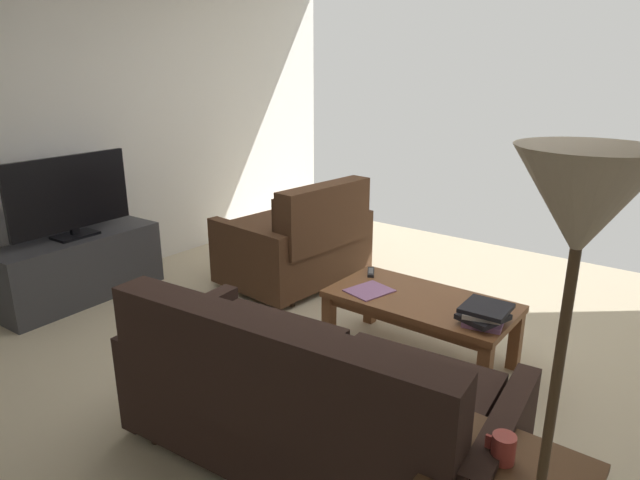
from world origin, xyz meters
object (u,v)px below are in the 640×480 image
loose_magazine (369,291)px  floor_lamp (576,246)px  coffee_mug (503,448)px  tv_stand (80,268)px  tv_remote (371,272)px  coffee_table (420,308)px  flat_tv (70,195)px  book_stack (484,314)px  sofa_main (306,399)px  loveseat_near (298,242)px

loose_magazine → floor_lamp: bearing=150.2°
loose_magazine → coffee_mug: bearing=151.4°
floor_lamp → tv_stand: (3.73, -0.70, -1.12)m
coffee_mug → tv_remote: bearing=-45.0°
coffee_table → flat_tv: flat_tv is taller
floor_lamp → coffee_mug: (0.18, -0.22, -0.81)m
coffee_mug → loose_magazine: 1.74m
coffee_mug → flat_tv: bearing=-7.6°
flat_tv → book_stack: (-3.03, -0.70, -0.38)m
sofa_main → tv_remote: sofa_main is taller
floor_lamp → flat_tv: floor_lamp is taller
coffee_mug → book_stack: coffee_mug is taller
book_stack → loose_magazine: book_stack is taller
book_stack → tv_remote: size_ratio=1.87×
tv_remote → coffee_mug: bearing=135.0°
flat_tv → book_stack: flat_tv is taller
floor_lamp → coffee_mug: 0.86m
loveseat_near → coffee_table: bearing=160.0°
floor_lamp → coffee_mug: floor_lamp is taller
tv_stand → book_stack: 3.11m
tv_stand → tv_remote: 2.33m
coffee_table → coffee_mug: (-0.96, 1.27, 0.22)m
tv_stand → coffee_mug: (-3.55, 0.48, 0.31)m
tv_stand → flat_tv: flat_tv is taller
tv_stand → loveseat_near: bearing=-131.5°
sofa_main → floor_lamp: size_ratio=1.15×
loveseat_near → floor_lamp: bearing=141.9°
sofa_main → coffee_mug: sofa_main is taller
sofa_main → floor_lamp: floor_lamp is taller
loose_magazine → coffee_table: bearing=-147.7°
loveseat_near → coffee_mug: 2.99m
coffee_table → tv_remote: (0.47, -0.16, 0.08)m
flat_tv → book_stack: 3.13m
loveseat_near → tv_remote: size_ratio=7.47×
sofa_main → tv_remote: bearing=-68.8°
loveseat_near → book_stack: (-1.86, 0.62, 0.10)m
coffee_mug → tv_stand: bearing=-7.7°
loveseat_near → tv_remote: loveseat_near is taller
sofa_main → book_stack: bearing=-109.3°
coffee_mug → coffee_table: bearing=-52.9°
coffee_mug → loose_magazine: (1.28, -1.17, -0.15)m
tv_stand → loose_magazine: (-2.27, -0.69, 0.16)m
loveseat_near → tv_stand: bearing=48.5°
coffee_table → loose_magazine: size_ratio=4.27×
tv_remote → flat_tv: bearing=24.5°
loveseat_near → coffee_table: (-1.42, 0.52, -0.02)m
tv_stand → sofa_main: bearing=171.3°
coffee_table → flat_tv: (2.59, 0.80, 0.50)m
coffee_table → book_stack: book_stack is taller
coffee_table → tv_stand: size_ratio=0.88×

